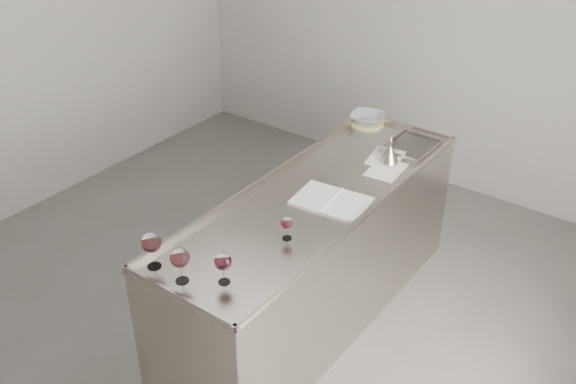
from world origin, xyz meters
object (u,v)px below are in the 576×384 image
Objects in this scene: notebook at (332,201)px; ceramic_bowl at (368,118)px; wine_glass_middle at (180,258)px; wine_glass_small at (287,224)px; wine_glass_right at (223,262)px; wine_glass_left at (151,243)px; counter at (315,257)px; wine_funnel at (390,154)px.

ceramic_bowl is at bearing 103.15° from notebook.
notebook is at bearing 79.88° from wine_glass_middle.
wine_glass_small is 0.29× the size of notebook.
wine_glass_right is at bearing -79.69° from ceramic_bowl.
wine_glass_middle is 0.64m from wine_glass_small.
wine_glass_left is 1.19× the size of wine_glass_right.
wine_glass_middle is at bearing -146.14° from wine_glass_right.
wine_funnel is (0.15, 0.64, 0.53)m from counter.
wine_glass_middle is 1.01× the size of wine_funnel.
wine_glass_left is 0.83× the size of ceramic_bowl.
ceramic_bowl is at bearing 95.18° from wine_glass_middle.
counter is 11.77× the size of wine_glass_left.
counter is at bearing 170.51° from notebook.
wine_glass_left is at bearing -116.49° from notebook.
wine_glass_right reaches higher than counter.
wine_glass_right is 0.49m from wine_glass_small.
wine_glass_left is 0.73m from wine_glass_small.
notebook is at bearing -70.34° from ceramic_bowl.
wine_glass_right reaches higher than wine_glass_small.
ceramic_bowl is (-0.37, 2.04, -0.07)m from wine_glass_right.
wine_glass_small is (0.03, 0.49, -0.03)m from wine_glass_right.
counter is 12.33× the size of wine_glass_middle.
wine_glass_middle is at bearing -94.03° from counter.
wine_funnel is at bearing -45.83° from ceramic_bowl.
counter is at bearing -103.07° from wine_funnel.
wine_glass_middle reaches higher than ceramic_bowl.
counter is 17.57× the size of wine_glass_small.
wine_funnel is at bearing 80.50° from notebook.
wine_funnel is (0.05, 1.61, -0.06)m from wine_glass_right.
notebook is (0.19, 1.07, -0.13)m from wine_glass_middle.
wine_glass_right is 0.89× the size of wine_funnel.
wine_funnel is (0.03, 0.65, 0.05)m from notebook.
ceramic_bowl is at bearing 89.92° from wine_glass_left.
wine_glass_small reaches higher than notebook.
notebook is 0.65m from wine_funnel.
wine_glass_left reaches higher than counter.
notebook is at bearing 91.34° from wine_glass_small.
wine_glass_left reaches higher than notebook.
wine_glass_right is (0.37, 0.12, -0.02)m from wine_glass_left.
wine_glass_right is 1.61m from wine_funnel.
wine_funnel is (0.02, 1.12, -0.04)m from wine_glass_small.
wine_funnel is at bearing 76.17° from wine_glass_left.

